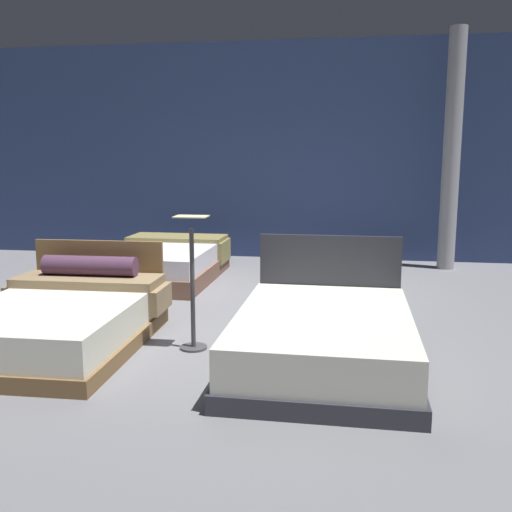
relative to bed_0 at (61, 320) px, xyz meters
name	(u,v)px	position (x,y,z in m)	size (l,w,h in m)	color
ground_plane	(220,316)	(1.20, 1.18, -0.25)	(18.00, 18.00, 0.02)	slate
showroom_back_wall	(267,152)	(1.20, 4.86, 1.51)	(18.00, 0.06, 3.50)	navy
bed_0	(61,320)	(0.00, 0.00, 0.00)	(1.57, 2.04, 0.83)	brown
bed_1	(323,338)	(2.35, -0.14, -0.01)	(1.46, 2.09, 0.94)	#2E2E37
bed_2	(163,263)	(0.03, 2.85, 0.00)	(1.48, 2.14, 0.52)	brown
bed_3	(331,270)	(2.34, 2.78, -0.03)	(1.45, 2.01, 0.43)	brown
price_sign	(193,298)	(1.20, 0.10, 0.23)	(0.28, 0.24, 1.18)	#3F3F44
support_pillar	(452,151)	(4.02, 4.28, 1.51)	(0.25, 0.25, 3.50)	#99999E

